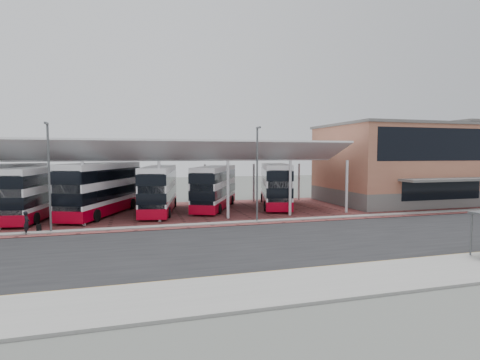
{
  "coord_description": "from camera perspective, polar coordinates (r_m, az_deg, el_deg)",
  "views": [
    {
      "loc": [
        -8.09,
        -23.68,
        5.81
      ],
      "look_at": [
        1.36,
        9.33,
        3.41
      ],
      "focal_mm": 28.0,
      "sensor_mm": 36.0,
      "label": 1
    }
  ],
  "objects": [
    {
      "name": "canopy",
      "position": [
        37.68,
        -12.82,
        3.87
      ],
      "size": [
        37.0,
        11.63,
        7.07
      ],
      "color": "silver",
      "rests_on": "ground"
    },
    {
      "name": "ground",
      "position": [
        25.69,
        2.86,
        -9.08
      ],
      "size": [
        140.0,
        140.0,
        0.0
      ],
      "primitive_type": "plane",
      "color": "#4F534E"
    },
    {
      "name": "sidewalk",
      "position": [
        17.72,
        12.62,
        -15.01
      ],
      "size": [
        120.0,
        4.0,
        0.14
      ],
      "primitive_type": "cube",
      "color": "gray",
      "rests_on": "ground"
    },
    {
      "name": "terminal",
      "position": [
        48.81,
        23.63,
        2.31
      ],
      "size": [
        18.4,
        14.4,
        9.25
      ],
      "color": "slate",
      "rests_on": "ground"
    },
    {
      "name": "suitcase",
      "position": [
        31.77,
        -28.3,
        -6.42
      ],
      "size": [
        0.32,
        0.23,
        0.54
      ],
      "primitive_type": "cube",
      "color": "black",
      "rests_on": "forecourt"
    },
    {
      "name": "yellow_line_far",
      "position": [
        19.68,
        9.33,
        -13.16
      ],
      "size": [
        120.0,
        0.12,
        0.01
      ],
      "primitive_type": "cube",
      "color": "#BC7F11",
      "rests_on": "road"
    },
    {
      "name": "yellow_line_near",
      "position": [
        19.43,
        9.72,
        -13.4
      ],
      "size": [
        120.0,
        0.12,
        0.01
      ],
      "primitive_type": "cube",
      "color": "#BC7F11",
      "rests_on": "road"
    },
    {
      "name": "road",
      "position": [
        24.77,
        3.61,
        -9.56
      ],
      "size": [
        120.0,
        14.0,
        0.02
      ],
      "primitive_type": "cube",
      "color": "black",
      "rests_on": "ground"
    },
    {
      "name": "lamp_east",
      "position": [
        31.64,
        2.65,
        1.36
      ],
      "size": [
        0.16,
        0.9,
        8.07
      ],
      "color": "#535659",
      "rests_on": "ground"
    },
    {
      "name": "bus_3",
      "position": [
        37.63,
        -12.24,
        -1.43
      ],
      "size": [
        4.5,
        11.29,
        4.54
      ],
      "rotation": [
        0.0,
        0.0,
        -0.18
      ],
      "color": "white",
      "rests_on": "forecourt"
    },
    {
      "name": "bus_1",
      "position": [
        38.24,
        -28.49,
        -1.71
      ],
      "size": [
        4.4,
        11.39,
        4.58
      ],
      "rotation": [
        0.0,
        0.0,
        -0.17
      ],
      "color": "white",
      "rests_on": "forecourt"
    },
    {
      "name": "pedestrian",
      "position": [
        30.99,
        -29.75,
        -5.67
      ],
      "size": [
        0.46,
        0.64,
        1.66
      ],
      "primitive_type": "imported",
      "rotation": [
        0.0,
        0.0,
        1.67
      ],
      "color": "black",
      "rests_on": "forecourt"
    },
    {
      "name": "bus_4",
      "position": [
        39.37,
        -3.87,
        -1.16
      ],
      "size": [
        6.83,
        10.88,
        4.47
      ],
      "rotation": [
        0.0,
        0.0,
        -0.43
      ],
      "color": "white",
      "rests_on": "forecourt"
    },
    {
      "name": "north_kerb",
      "position": [
        31.49,
        -0.81,
        -6.51
      ],
      "size": [
        120.0,
        0.8,
        0.14
      ],
      "primitive_type": "cube",
      "color": "gray",
      "rests_on": "ground"
    },
    {
      "name": "forecourt",
      "position": [
        38.48,
        -0.58,
        -4.65
      ],
      "size": [
        72.0,
        16.0,
        0.06
      ],
      "primitive_type": "cube",
      "color": "brown",
      "rests_on": "ground"
    },
    {
      "name": "lamp_west",
      "position": [
        30.57,
        -27.09,
        0.83
      ],
      "size": [
        0.16,
        0.9,
        8.07
      ],
      "color": "#535659",
      "rests_on": "ground"
    },
    {
      "name": "bus_2",
      "position": [
        37.74,
        -20.26,
        -1.28
      ],
      "size": [
        7.14,
        12.06,
        4.91
      ],
      "rotation": [
        0.0,
        0.0,
        -0.4
      ],
      "color": "white",
      "rests_on": "forecourt"
    },
    {
      "name": "bus_5",
      "position": [
        41.36,
        5.39,
        -0.78
      ],
      "size": [
        5.75,
        11.6,
        4.67
      ],
      "rotation": [
        0.0,
        0.0,
        -0.29
      ],
      "color": "white",
      "rests_on": "forecourt"
    }
  ]
}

